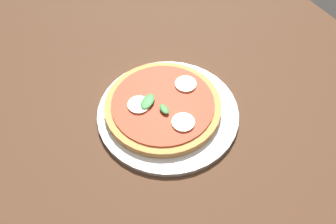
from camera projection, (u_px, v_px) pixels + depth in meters
name	position (u px, v px, depth m)	size (l,w,h in m)	color
dining_table	(190.00, 154.00, 0.89)	(1.56, 1.15, 0.75)	#4C301E
serving_tray	(168.00, 113.00, 0.86)	(0.32, 0.32, 0.01)	silver
pizza	(163.00, 106.00, 0.85)	(0.27, 0.27, 0.03)	tan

